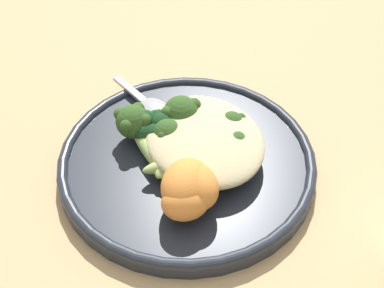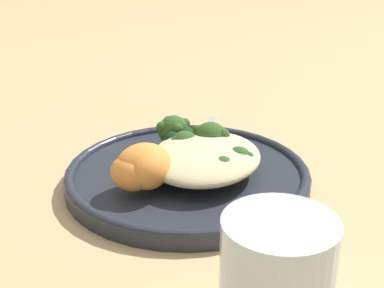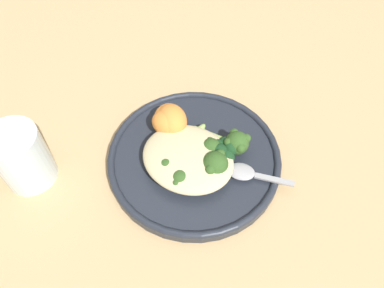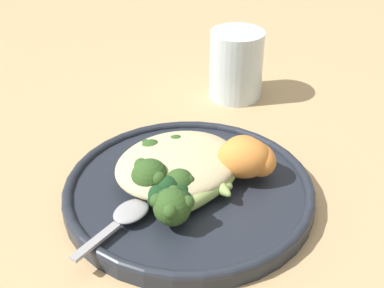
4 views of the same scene
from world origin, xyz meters
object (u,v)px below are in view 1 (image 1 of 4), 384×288
at_px(spoon, 151,106).
at_px(plate, 189,164).
at_px(broccoli_stalk_3, 169,140).
at_px(sweet_potato_chunk_1, 194,186).
at_px(sweet_potato_chunk_0, 186,185).
at_px(broccoli_stalk_1, 214,136).
at_px(broccoli_stalk_0, 209,153).
at_px(broccoli_stalk_4, 139,131).
at_px(quinoa_mound, 206,141).
at_px(kale_tuft, 153,127).
at_px(sweet_potato_chunk_2, 185,202).
at_px(broccoli_stalk_2, 178,122).

bearing_deg(spoon, plate, 169.30).
bearing_deg(broccoli_stalk_3, sweet_potato_chunk_1, -149.56).
distance_m(sweet_potato_chunk_0, spoon, 0.15).
height_order(broccoli_stalk_1, broccoli_stalk_3, broccoli_stalk_3).
relative_size(broccoli_stalk_0, sweet_potato_chunk_1, 2.19).
height_order(broccoli_stalk_0, broccoli_stalk_4, broccoli_stalk_4).
xyz_separation_m(quinoa_mound, kale_tuft, (-0.05, -0.04, 0.00)).
bearing_deg(broccoli_stalk_3, broccoli_stalk_1, -71.40).
relative_size(broccoli_stalk_1, sweet_potato_chunk_2, 2.53).
xyz_separation_m(sweet_potato_chunk_2, spoon, (-0.16, 0.03, -0.01)).
bearing_deg(sweet_potato_chunk_0, kale_tuft, 177.33).
relative_size(broccoli_stalk_1, sweet_potato_chunk_0, 1.97).
height_order(broccoli_stalk_0, sweet_potato_chunk_1, sweet_potato_chunk_1).
xyz_separation_m(broccoli_stalk_1, sweet_potato_chunk_0, (0.06, -0.06, 0.01)).
bearing_deg(sweet_potato_chunk_0, broccoli_stalk_0, 131.47).
height_order(sweet_potato_chunk_2, spoon, sweet_potato_chunk_2).
bearing_deg(sweet_potato_chunk_1, broccoli_stalk_3, 176.41).
bearing_deg(broccoli_stalk_4, broccoli_stalk_1, -123.01).
bearing_deg(sweet_potato_chunk_0, sweet_potato_chunk_2, -26.75).
relative_size(broccoli_stalk_0, broccoli_stalk_4, 1.06).
bearing_deg(spoon, broccoli_stalk_0, 178.45).
xyz_separation_m(broccoli_stalk_3, broccoli_stalk_4, (-0.02, -0.02, 0.00)).
bearing_deg(spoon, broccoli_stalk_1, -169.78).
bearing_deg(broccoli_stalk_1, broccoli_stalk_4, 139.57).
distance_m(quinoa_mound, broccoli_stalk_0, 0.01).
relative_size(plate, broccoli_stalk_4, 2.44).
height_order(plate, sweet_potato_chunk_1, sweet_potato_chunk_1).
height_order(sweet_potato_chunk_2, kale_tuft, sweet_potato_chunk_2).
bearing_deg(broccoli_stalk_2, broccoli_stalk_4, 121.62).
bearing_deg(kale_tuft, sweet_potato_chunk_2, -6.08).
height_order(broccoli_stalk_4, sweet_potato_chunk_0, sweet_potato_chunk_0).
distance_m(sweet_potato_chunk_2, spoon, 0.16).
distance_m(quinoa_mound, spoon, 0.10).
relative_size(quinoa_mound, sweet_potato_chunk_0, 2.42).
distance_m(plate, kale_tuft, 0.06).
distance_m(quinoa_mound, broccoli_stalk_1, 0.01).
height_order(plate, broccoli_stalk_4, broccoli_stalk_4).
xyz_separation_m(sweet_potato_chunk_1, kale_tuft, (-0.10, -0.00, -0.01)).
distance_m(broccoli_stalk_1, spoon, 0.09).
height_order(broccoli_stalk_0, sweet_potato_chunk_2, sweet_potato_chunk_2).
xyz_separation_m(broccoli_stalk_0, broccoli_stalk_2, (-0.05, -0.01, 0.01)).
height_order(quinoa_mound, sweet_potato_chunk_0, sweet_potato_chunk_0).
xyz_separation_m(plate, sweet_potato_chunk_0, (0.05, -0.03, 0.03)).
distance_m(broccoli_stalk_1, broccoli_stalk_4, 0.08).
xyz_separation_m(broccoli_stalk_0, sweet_potato_chunk_1, (0.04, -0.04, 0.01)).
height_order(broccoli_stalk_1, broccoli_stalk_4, broccoli_stalk_4).
xyz_separation_m(broccoli_stalk_1, broccoli_stalk_3, (-0.01, -0.05, 0.00)).
distance_m(plate, quinoa_mound, 0.03).
bearing_deg(quinoa_mound, sweet_potato_chunk_2, -38.59).
bearing_deg(sweet_potato_chunk_1, quinoa_mound, 144.93).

